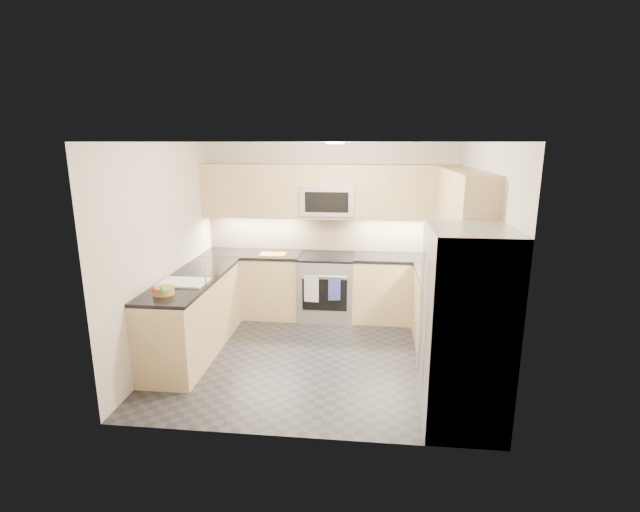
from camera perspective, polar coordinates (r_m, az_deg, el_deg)
The scene contains 36 objects.
floor at distance 5.70m, azimuth -0.38°, elevation -12.15°, with size 3.60×3.20×0.00m, color #232328.
ceiling at distance 5.13m, azimuth -0.43°, elevation 13.86°, with size 3.60×3.20×0.02m, color beige.
wall_back at distance 6.83m, azimuth 1.12°, elevation 3.30°, with size 3.60×0.02×2.50m, color beige.
wall_front at distance 3.75m, azimuth -3.18°, elevation -5.59°, with size 3.60×0.02×2.50m, color beige.
wall_left at distance 5.76m, azimuth -18.50°, elevation 0.59°, with size 0.02×3.20×2.50m, color beige.
wall_right at distance 5.38m, azimuth 19.00°, elevation -0.34°, with size 0.02×3.20×2.50m, color beige.
base_cab_back_left at distance 6.92m, azimuth -8.18°, elevation -3.53°, with size 1.42×0.60×0.90m, color tan.
base_cab_back_right at distance 6.73m, azimuth 10.16°, elevation -4.10°, with size 1.42×0.60×0.90m, color tan.
base_cab_right at distance 5.70m, azimuth 15.08°, elevation -7.71°, with size 0.60×1.70×0.90m, color tan.
base_cab_peninsula at distance 5.87m, azimuth -15.21°, elevation -7.09°, with size 0.60×2.00×0.90m, color tan.
countertop_back_left at distance 6.79m, azimuth -8.32°, elevation 0.25°, with size 1.42×0.63×0.04m, color black.
countertop_back_right at distance 6.60m, azimuth 10.33°, elevation -0.22°, with size 1.42×0.63×0.04m, color black.
countertop_right at distance 5.55m, azimuth 15.38°, elevation -3.19°, with size 0.63×1.70×0.04m, color black.
countertop_peninsula at distance 5.72m, azimuth -15.51°, elevation -2.69°, with size 0.63×2.00×0.04m, color black.
upper_cab_back at distance 6.58m, azimuth 1.01°, elevation 7.96°, with size 3.60×0.35×0.75m, color tan.
upper_cab_right at distance 5.51m, azimuth 17.07°, elevation 6.21°, with size 0.35×1.95×0.75m, color tan.
backsplash_back at distance 6.84m, azimuth 1.11°, elevation 2.84°, with size 3.60×0.01×0.51m, color #C7B090.
backsplash_right at distance 5.82m, azimuth 17.96°, elevation 0.22°, with size 0.01×2.30×0.51m, color #C7B090.
gas_range at distance 6.71m, azimuth 0.84°, elevation -3.89°, with size 0.76×0.65×0.91m, color gray.
range_cooktop at distance 6.59m, azimuth 0.86°, elevation -0.07°, with size 0.76×0.65×0.03m, color black.
oven_door_glass at distance 6.40m, azimuth 0.57°, elevation -4.82°, with size 0.62×0.02×0.45m, color black.
oven_handle at distance 6.30m, azimuth 0.56°, elevation -2.56°, with size 0.02×0.02×0.60m, color #B2B5BA.
microwave at distance 6.57m, azimuth 0.98°, elevation 6.85°, with size 0.76×0.40×0.40m, color #A4A7AC.
microwave_door at distance 6.37m, azimuth 0.81°, elevation 6.63°, with size 0.60×0.01×0.28m, color black.
refrigerator at distance 4.34m, azimuth 17.37°, elevation -8.42°, with size 0.70×0.90×1.80m, color #A6A9AE.
fridge_handle_left at distance 4.10m, azimuth 12.76°, elevation -8.71°, with size 0.02×0.02×1.20m, color #B2B5BA.
fridge_handle_right at distance 4.43m, azimuth 12.25°, elevation -6.93°, with size 0.02×0.02×1.20m, color #B2B5BA.
sink_basin at distance 5.51m, azimuth -16.42°, elevation -3.81°, with size 0.52×0.38×0.16m, color white.
faucet at distance 5.37m, azimuth -13.99°, elevation -1.91°, with size 0.03×0.03×0.28m, color silver.
utensil_bowl at distance 6.69m, azimuth 15.02°, elevation 0.51°, with size 0.25×0.25×0.14m, color green.
cutting_board at distance 6.63m, azimuth -5.79°, elevation 0.21°, with size 0.36×0.25×0.01m, color #D75B14.
fruit_basket at distance 5.15m, azimuth -18.70°, elevation -4.06°, with size 0.22×0.22×0.08m, color #9A8248.
fruit_apple at distance 4.98m, azimuth -19.83°, elevation -3.85°, with size 0.07×0.07×0.07m, color red.
fruit_pear at distance 4.95m, azimuth -18.78°, elevation -3.88°, with size 0.07×0.07×0.07m, color #5DA948.
dish_towel_check at distance 6.35m, azimuth -1.07°, elevation -4.03°, with size 0.20×0.02×0.38m, color silver.
dish_towel_blue at distance 6.32m, azimuth 1.77°, elevation -4.12°, with size 0.17×0.01×0.31m, color navy.
Camera 1 is at (0.58, -5.09, 2.50)m, focal length 26.00 mm.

